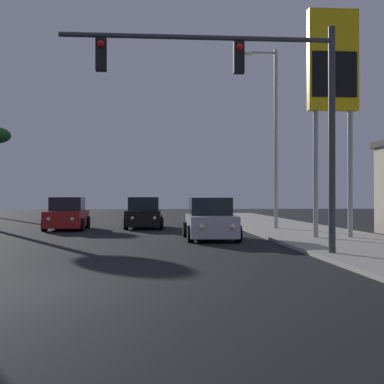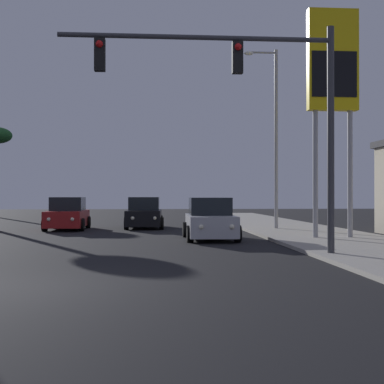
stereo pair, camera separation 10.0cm
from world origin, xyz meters
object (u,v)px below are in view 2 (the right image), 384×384
(car_silver, at_px, (210,220))
(gas_station_sign, at_px, (333,73))
(street_lamp, at_px, (274,129))
(traffic_light_mast, at_px, (253,90))
(car_red, at_px, (68,215))
(car_black, at_px, (144,214))

(car_silver, distance_m, gas_station_sign, 7.60)
(street_lamp, relative_size, gas_station_sign, 1.00)
(traffic_light_mast, bearing_deg, street_lamp, 74.20)
(traffic_light_mast, xyz_separation_m, gas_station_sign, (4.26, 5.60, 1.86))
(car_red, distance_m, gas_station_sign, 14.92)
(traffic_light_mast, bearing_deg, car_red, 118.80)
(car_black, bearing_deg, car_red, 15.99)
(traffic_light_mast, distance_m, street_lamp, 11.98)
(car_black, relative_size, traffic_light_mast, 0.55)
(car_black, xyz_separation_m, car_silver, (2.74, -7.75, 0.00))
(car_black, distance_m, car_silver, 8.22)
(traffic_light_mast, relative_size, street_lamp, 0.87)
(car_black, xyz_separation_m, gas_station_sign, (7.53, -8.50, 5.86))
(car_silver, xyz_separation_m, gas_station_sign, (4.79, -0.75, 5.86))
(car_red, relative_size, traffic_light_mast, 0.55)
(car_silver, height_order, traffic_light_mast, traffic_light_mast)
(car_black, bearing_deg, gas_station_sign, 133.51)
(car_red, xyz_separation_m, traffic_light_mast, (7.21, -13.12, 3.99))
(car_silver, bearing_deg, car_black, -69.42)
(car_red, height_order, gas_station_sign, gas_station_sign)
(traffic_light_mast, xyz_separation_m, street_lamp, (3.26, 11.52, 0.36))
(street_lamp, height_order, gas_station_sign, same)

